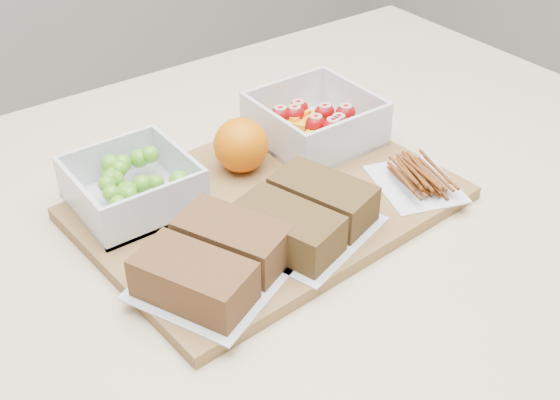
% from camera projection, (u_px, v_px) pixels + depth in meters
% --- Properties ---
extents(cutting_board, '(0.44, 0.33, 0.02)m').
position_uv_depth(cutting_board, '(269.00, 203.00, 0.84)').
color(cutting_board, olive).
rests_on(cutting_board, counter).
extents(grape_container, '(0.13, 0.13, 0.06)m').
position_uv_depth(grape_container, '(133.00, 185.00, 0.81)').
color(grape_container, silver).
rests_on(grape_container, cutting_board).
extents(fruit_container, '(0.14, 0.14, 0.06)m').
position_uv_depth(fruit_container, '(315.00, 123.00, 0.93)').
color(fruit_container, silver).
rests_on(fruit_container, cutting_board).
extents(orange, '(0.07, 0.07, 0.07)m').
position_uv_depth(orange, '(241.00, 145.00, 0.86)').
color(orange, '#DD6605').
rests_on(orange, cutting_board).
extents(sandwich_bag_left, '(0.19, 0.18, 0.05)m').
position_uv_depth(sandwich_bag_left, '(214.00, 260.00, 0.70)').
color(sandwich_bag_left, silver).
rests_on(sandwich_bag_left, cutting_board).
extents(sandwich_bag_center, '(0.18, 0.17, 0.05)m').
position_uv_depth(sandwich_bag_center, '(305.00, 214.00, 0.77)').
color(sandwich_bag_center, silver).
rests_on(sandwich_bag_center, cutting_board).
extents(pretzel_bag, '(0.12, 0.13, 0.03)m').
position_uv_depth(pretzel_bag, '(416.00, 176.00, 0.85)').
color(pretzel_bag, silver).
rests_on(pretzel_bag, cutting_board).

